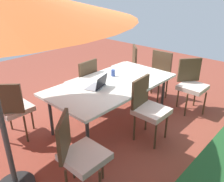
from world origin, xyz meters
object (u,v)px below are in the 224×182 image
at_px(chair_northeast, 79,152).
at_px(chair_south, 83,81).
at_px(dining_table, 112,85).
at_px(chair_northwest, 192,83).
at_px(chair_north, 148,106).
at_px(chair_southeast, 13,107).
at_px(chair_southwest, 128,65).
at_px(chair_west, 157,73).
at_px(cup, 113,73).
at_px(laptop, 98,85).

distance_m(chair_northeast, chair_south, 2.06).
relative_size(dining_table, chair_northwest, 2.24).
distance_m(chair_north, chair_southeast, 2.04).
bearing_deg(chair_southwest, chair_west, 42.30).
bearing_deg(chair_southwest, chair_northeast, -16.14).
xyz_separation_m(chair_northwest, chair_south, (1.32, -1.55, 0.00)).
relative_size(dining_table, chair_northeast, 2.24).
xyz_separation_m(chair_north, chair_southeast, (1.38, -1.49, 0.00)).
bearing_deg(chair_northeast, chair_southeast, 49.30).
distance_m(chair_north, chair_west, 1.50).
relative_size(dining_table, chair_southeast, 2.24).
height_order(dining_table, chair_northeast, chair_northeast).
distance_m(chair_northwest, cup, 1.49).
height_order(chair_west, cup, chair_west).
xyz_separation_m(dining_table, laptop, (0.31, -0.02, 0.09)).
relative_size(chair_southwest, cup, 8.37).
distance_m(chair_southwest, chair_west, 0.81).
height_order(chair_south, cup, chair_south).
bearing_deg(chair_west, dining_table, -94.46).
height_order(dining_table, chair_south, chair_south).
bearing_deg(chair_southeast, cup, -154.94).
distance_m(dining_table, cup, 0.34).
relative_size(chair_northwest, laptop, 2.59).
relative_size(dining_table, chair_south, 2.24).
distance_m(chair_southwest, chair_northwest, 1.56).
xyz_separation_m(chair_southwest, chair_south, (1.37, 0.02, 0.00)).
height_order(chair_southwest, chair_southeast, same).
relative_size(chair_northeast, chair_southwest, 1.00).
bearing_deg(laptop, cup, -179.04).
bearing_deg(chair_south, chair_northeast, 43.82).
xyz_separation_m(dining_table, chair_southeast, (1.36, -0.77, -0.15)).
relative_size(dining_table, chair_north, 2.24).
height_order(chair_northwest, chair_west, same).
bearing_deg(chair_north, dining_table, 86.53).
xyz_separation_m(chair_north, laptop, (0.33, -0.74, 0.24)).
bearing_deg(chair_west, chair_south, -123.84).
bearing_deg(chair_northeast, chair_west, -25.64).
bearing_deg(cup, chair_southwest, -153.07).
xyz_separation_m(laptop, cup, (-0.56, -0.18, 0.01)).
bearing_deg(dining_table, chair_west, 178.63).
xyz_separation_m(chair_northeast, chair_northwest, (-2.71, 0.02, 0.00)).
bearing_deg(dining_table, chair_northwest, 149.76).
relative_size(chair_south, chair_southeast, 1.00).
bearing_deg(chair_northeast, chair_southwest, -11.39).
bearing_deg(chair_southwest, chair_southeast, -45.19).
relative_size(chair_southwest, chair_south, 1.00).
bearing_deg(chair_west, chair_northeast, -78.12).
height_order(chair_southwest, chair_west, same).
distance_m(dining_table, chair_northeast, 1.57).
bearing_deg(chair_northwest, chair_southwest, 126.25).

